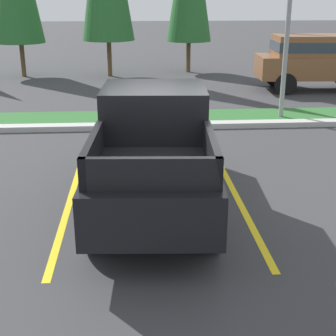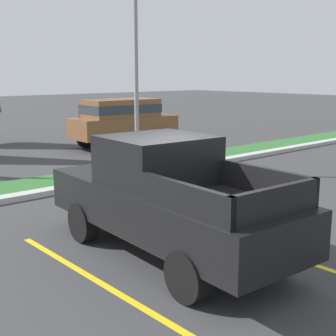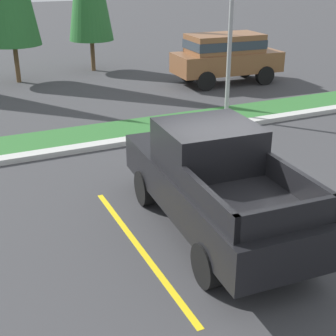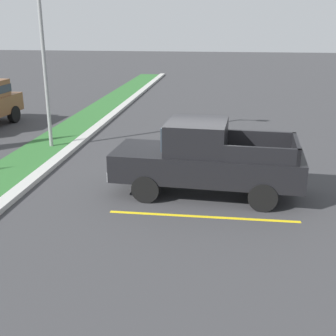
# 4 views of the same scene
# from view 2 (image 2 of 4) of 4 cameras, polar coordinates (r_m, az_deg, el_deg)

# --- Properties ---
(ground_plane) EXTENTS (120.00, 120.00, 0.00)m
(ground_plane) POSITION_cam_2_polar(r_m,az_deg,el_deg) (8.99, 0.63, -9.24)
(ground_plane) COLOR #38383A
(parking_line_near) EXTENTS (0.12, 4.80, 0.01)m
(parking_line_near) POSITION_cam_2_polar(r_m,az_deg,el_deg) (7.67, -8.97, -13.14)
(parking_line_near) COLOR yellow
(parking_line_near) RESTS_ON ground
(parking_line_far) EXTENTS (0.12, 4.80, 0.01)m
(parking_line_far) POSITION_cam_2_polar(r_m,az_deg,el_deg) (9.55, 7.07, -8.06)
(parking_line_far) COLOR yellow
(parking_line_far) RESTS_ON ground
(curb_strip) EXTENTS (56.00, 0.40, 0.15)m
(curb_strip) POSITION_cam_2_polar(r_m,az_deg,el_deg) (12.96, -14.33, -2.79)
(curb_strip) COLOR #B2B2AD
(curb_strip) RESTS_ON ground
(grass_median) EXTENTS (56.00, 1.80, 0.06)m
(grass_median) POSITION_cam_2_polar(r_m,az_deg,el_deg) (13.94, -16.39, -2.10)
(grass_median) COLOR #2D662D
(grass_median) RESTS_ON ground
(pickup_truck_main) EXTENTS (2.21, 5.33, 2.10)m
(pickup_truck_main) POSITION_cam_2_polar(r_m,az_deg,el_deg) (8.23, -0.22, -3.60)
(pickup_truck_main) COLOR black
(pickup_truck_main) RESTS_ON ground
(suv_distant) EXTENTS (4.69, 2.15, 2.10)m
(suv_distant) POSITION_cam_2_polar(r_m,az_deg,el_deg) (20.47, -5.53, 5.92)
(suv_distant) COLOR black
(suv_distant) RESTS_ON ground
(street_light) EXTENTS (0.24, 1.49, 7.32)m
(street_light) POSITION_cam_2_polar(r_m,az_deg,el_deg) (15.25, -3.59, 15.30)
(street_light) COLOR gray
(street_light) RESTS_ON ground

